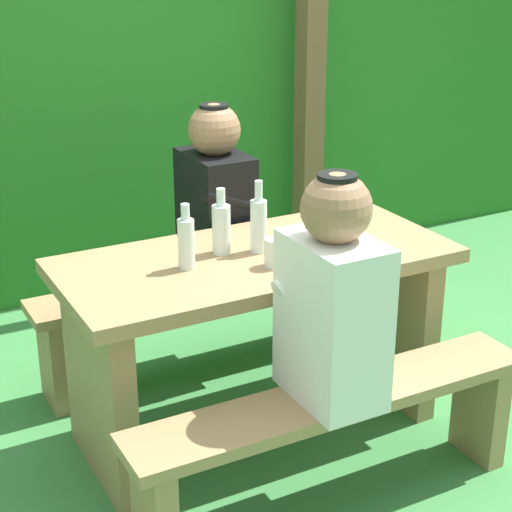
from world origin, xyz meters
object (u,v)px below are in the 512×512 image
picnic_table (256,312)px  bottle_right (186,242)px  bottle_center (259,224)px  bench_near (335,426)px  bottle_left (221,227)px  cell_phone (314,234)px  person_white_shirt (332,298)px  drinking_glass (273,253)px  bench_far (197,304)px  person_black_coat (216,198)px

picnic_table → bottle_right: 0.42m
bottle_center → bench_near: bearing=-92.1°
bottle_left → cell_phone: (0.39, 0.00, -0.09)m
bench_near → person_white_shirt: person_white_shirt is taller
drinking_glass → bottle_right: bearing=154.4°
bottle_center → bottle_left: bearing=158.3°
bottle_right → picnic_table: bearing=1.1°
picnic_table → bench_far: picnic_table is taller
drinking_glass → bottle_right: size_ratio=0.44×
person_white_shirt → bottle_left: 0.60m
person_black_coat → cell_phone: person_black_coat is taller
bench_far → person_black_coat: (0.10, -0.00, 0.45)m
bench_near → person_white_shirt: 0.45m
bench_near → picnic_table: bearing=90.0°
person_white_shirt → person_black_coat: 1.06m
bench_near → cell_phone: size_ratio=10.00×
cell_phone → drinking_glass: bearing=-146.1°
drinking_glass → bottle_left: 0.22m
bottle_left → bottle_center: (0.12, -0.05, 0.01)m
picnic_table → cell_phone: 0.37m
picnic_table → bench_near: bearing=-90.0°
picnic_table → bench_far: bearing=90.0°
bottle_center → cell_phone: bearing=11.3°
bottle_right → bottle_left: bearing=23.3°
bench_near → bottle_center: 0.75m
bottle_center → person_black_coat: bearing=81.3°
bottle_center → cell_phone: size_ratio=1.87×
picnic_table → person_black_coat: size_ratio=1.95×
picnic_table → person_black_coat: person_black_coat is taller
picnic_table → bench_far: 0.56m
person_white_shirt → person_black_coat: same height
bottle_center → bottle_right: bearing=-175.5°
bottle_left → bottle_center: bearing=-21.7°
bottle_right → cell_phone: size_ratio=1.62×
bottle_left → bottle_right: (-0.17, -0.07, -0.00)m
bottle_left → bench_far: bearing=77.6°
bench_near → bottle_center: (0.02, 0.55, 0.51)m
picnic_table → bench_near: size_ratio=1.00×
bench_far → drinking_glass: (-0.00, -0.66, 0.46)m
person_black_coat → bottle_right: person_black_coat is taller
bottle_right → bottle_center: bottle_center is taller
person_white_shirt → bottle_center: size_ratio=2.75×
bottle_left → bench_near: bearing=-80.3°
bench_near → bottle_left: bottle_left is taller
drinking_glass → bottle_left: bottle_left is taller
picnic_table → bottle_right: bottle_right is taller
bottle_left → person_white_shirt: bearing=-82.5°
picnic_table → drinking_glass: drinking_glass is taller
bench_near → person_white_shirt: size_ratio=1.95×
bench_near → bottle_left: bearing=99.7°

